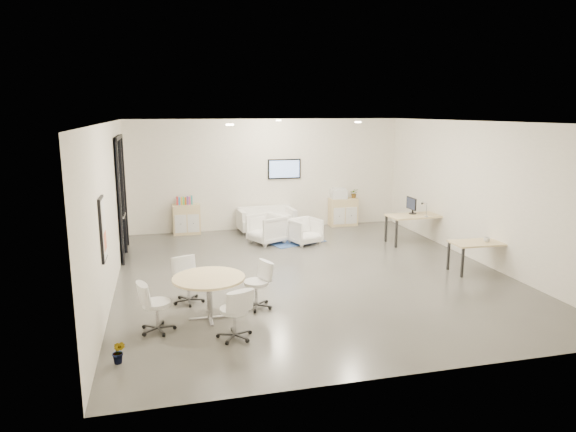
% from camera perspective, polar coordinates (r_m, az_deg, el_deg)
% --- Properties ---
extents(room_shell, '(9.60, 10.60, 4.80)m').
position_cam_1_polar(room_shell, '(10.73, 2.57, 1.83)').
color(room_shell, '#4E4D47').
rests_on(room_shell, ground).
extents(glass_door, '(0.09, 1.90, 2.85)m').
position_cam_1_polar(glass_door, '(12.82, -18.01, 2.43)').
color(glass_door, black).
rests_on(glass_door, room_shell).
extents(artwork, '(0.05, 0.54, 1.04)m').
position_cam_1_polar(artwork, '(8.79, -19.88, -1.39)').
color(artwork, black).
rests_on(artwork, room_shell).
extents(wall_tv, '(0.98, 0.06, 0.58)m').
position_cam_1_polar(wall_tv, '(15.11, -0.42, 5.25)').
color(wall_tv, black).
rests_on(wall_tv, room_shell).
extents(ceiling_spots, '(3.14, 4.14, 0.03)m').
position_cam_1_polar(ceiling_spots, '(11.33, 0.44, 10.39)').
color(ceiling_spots, '#FFEAC6').
rests_on(ceiling_spots, room_shell).
extents(sideboard_left, '(0.75, 0.39, 0.85)m').
position_cam_1_polar(sideboard_left, '(14.73, -11.20, -0.36)').
color(sideboard_left, '#DDC185').
rests_on(sideboard_left, room_shell).
extents(sideboard_right, '(0.84, 0.41, 0.84)m').
position_cam_1_polar(sideboard_right, '(15.64, 6.14, 0.46)').
color(sideboard_right, '#DDC185').
rests_on(sideboard_right, room_shell).
extents(books, '(0.44, 0.14, 0.22)m').
position_cam_1_polar(books, '(14.64, -11.43, 1.68)').
color(books, red).
rests_on(books, sideboard_left).
extents(printer, '(0.48, 0.41, 0.32)m').
position_cam_1_polar(printer, '(15.50, 5.66, 2.51)').
color(printer, white).
rests_on(printer, sideboard_right).
extents(loveseat, '(1.65, 0.92, 0.59)m').
position_cam_1_polar(loveseat, '(14.85, -2.45, -0.45)').
color(loveseat, white).
rests_on(loveseat, room_shell).
extents(blue_rug, '(1.68, 1.38, 0.01)m').
position_cam_1_polar(blue_rug, '(13.73, 0.72, -2.80)').
color(blue_rug, navy).
rests_on(blue_rug, room_shell).
extents(armchair_left, '(1.03, 1.06, 0.84)m').
position_cam_1_polar(armchair_left, '(13.47, -2.37, -1.28)').
color(armchair_left, white).
rests_on(armchair_left, room_shell).
extents(armchair_right, '(0.90, 0.87, 0.74)m').
position_cam_1_polar(armchair_right, '(13.41, 1.88, -1.55)').
color(armchair_right, white).
rests_on(armchair_right, room_shell).
extents(desk_rear, '(1.48, 0.79, 0.75)m').
position_cam_1_polar(desk_rear, '(13.83, 13.94, -0.19)').
color(desk_rear, '#DDC185').
rests_on(desk_rear, room_shell).
extents(desk_front, '(1.29, 0.68, 0.66)m').
position_cam_1_polar(desk_front, '(11.79, 20.60, -3.03)').
color(desk_front, '#DDC185').
rests_on(desk_front, room_shell).
extents(monitor, '(0.20, 0.50, 0.44)m').
position_cam_1_polar(monitor, '(13.88, 13.57, 1.19)').
color(monitor, black).
rests_on(monitor, desk_rear).
extents(round_table, '(1.20, 1.20, 0.73)m').
position_cam_1_polar(round_table, '(8.64, -8.78, -7.23)').
color(round_table, '#DDC185').
rests_on(round_table, room_shell).
extents(meeting_chairs, '(2.44, 2.44, 0.82)m').
position_cam_1_polar(meeting_chairs, '(8.72, -8.74, -8.70)').
color(meeting_chairs, white).
rests_on(meeting_chairs, room_shell).
extents(plant_cabinet, '(0.32, 0.34, 0.21)m').
position_cam_1_polar(plant_cabinet, '(15.66, 7.36, 2.40)').
color(plant_cabinet, '#3F7F3F').
rests_on(plant_cabinet, sideboard_right).
extents(plant_floor, '(0.30, 0.38, 0.15)m').
position_cam_1_polar(plant_floor, '(7.68, -18.25, -14.79)').
color(plant_floor, '#3F7F3F').
rests_on(plant_floor, room_shell).
extents(cup, '(0.16, 0.14, 0.13)m').
position_cam_1_polar(cup, '(11.81, 21.24, -2.40)').
color(cup, white).
rests_on(cup, desk_front).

